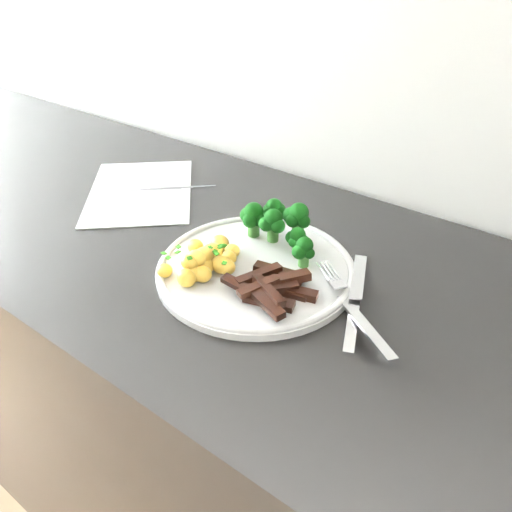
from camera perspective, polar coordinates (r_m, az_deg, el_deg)
counter at (r=1.11m, az=-2.83°, el=-19.09°), size 2.39×0.60×0.90m
recipe_paper at (r=1.00m, az=-13.14°, el=7.29°), size 0.33×0.33×0.00m
plate at (r=0.74m, az=-0.00°, el=-1.38°), size 0.30×0.30×0.02m
broccoli at (r=0.77m, az=2.73°, el=3.87°), size 0.15×0.09×0.07m
potatoes at (r=0.73m, az=-5.83°, el=-0.46°), size 0.10×0.13×0.04m
beef_strips at (r=0.68m, az=1.89°, el=-3.55°), size 0.13×0.11×0.03m
fork at (r=0.66m, az=11.30°, el=-6.16°), size 0.18×0.14×0.02m
knife at (r=0.67m, az=11.19°, el=-6.24°), size 0.09×0.20×0.02m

